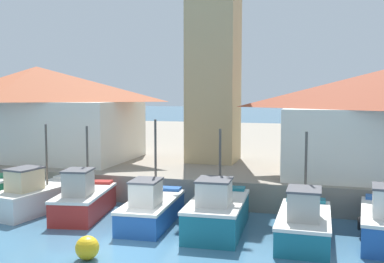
{
  "coord_description": "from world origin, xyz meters",
  "views": [
    {
      "loc": [
        6.66,
        -14.2,
        5.56
      ],
      "look_at": [
        0.16,
        8.11,
        3.5
      ],
      "focal_mm": 42.0,
      "sensor_mm": 36.0,
      "label": 1
    }
  ],
  "objects_px": {
    "fishing_boat_mid_left": "(151,208)",
    "fishing_boat_left_outer": "(37,195)",
    "fishing_boat_mid_right": "(304,222)",
    "clock_tower": "(214,24)",
    "fishing_boat_left_inner": "(84,200)",
    "warehouse_left": "(38,111)",
    "fishing_boat_center": "(217,212)",
    "mooring_buoy": "(87,248)",
    "dock_worker_near_tower": "(309,163)"
  },
  "relations": [
    {
      "from": "fishing_boat_left_outer",
      "to": "clock_tower",
      "type": "height_order",
      "value": "clock_tower"
    },
    {
      "from": "warehouse_left",
      "to": "fishing_boat_left_inner",
      "type": "bearing_deg",
      "value": -44.28
    },
    {
      "from": "clock_tower",
      "to": "warehouse_left",
      "type": "relative_size",
      "value": 1.37
    },
    {
      "from": "fishing_boat_left_outer",
      "to": "fishing_boat_mid_right",
      "type": "relative_size",
      "value": 1.11
    },
    {
      "from": "dock_worker_near_tower",
      "to": "warehouse_left",
      "type": "bearing_deg",
      "value": 170.5
    },
    {
      "from": "fishing_boat_center",
      "to": "warehouse_left",
      "type": "relative_size",
      "value": 0.37
    },
    {
      "from": "warehouse_left",
      "to": "dock_worker_near_tower",
      "type": "bearing_deg",
      "value": -9.5
    },
    {
      "from": "fishing_boat_mid_right",
      "to": "dock_worker_near_tower",
      "type": "height_order",
      "value": "fishing_boat_mid_right"
    },
    {
      "from": "fishing_boat_left_outer",
      "to": "warehouse_left",
      "type": "bearing_deg",
      "value": 124.35
    },
    {
      "from": "fishing_boat_mid_right",
      "to": "fishing_boat_center",
      "type": "bearing_deg",
      "value": 176.2
    },
    {
      "from": "fishing_boat_left_outer",
      "to": "warehouse_left",
      "type": "xyz_separation_m",
      "value": [
        -4.66,
        6.82,
        3.58
      ]
    },
    {
      "from": "fishing_boat_mid_right",
      "to": "mooring_buoy",
      "type": "xyz_separation_m",
      "value": [
        -6.83,
        -3.96,
        -0.31
      ]
    },
    {
      "from": "fishing_boat_left_outer",
      "to": "dock_worker_near_tower",
      "type": "height_order",
      "value": "fishing_boat_left_outer"
    },
    {
      "from": "fishing_boat_left_outer",
      "to": "dock_worker_near_tower",
      "type": "relative_size",
      "value": 3.06
    },
    {
      "from": "fishing_boat_left_inner",
      "to": "clock_tower",
      "type": "xyz_separation_m",
      "value": [
        3.82,
        8.81,
        8.82
      ]
    },
    {
      "from": "fishing_boat_center",
      "to": "mooring_buoy",
      "type": "xyz_separation_m",
      "value": [
        -3.45,
        -4.18,
        -0.39
      ]
    },
    {
      "from": "fishing_boat_left_inner",
      "to": "warehouse_left",
      "type": "height_order",
      "value": "warehouse_left"
    },
    {
      "from": "fishing_boat_mid_left",
      "to": "fishing_boat_left_inner",
      "type": "bearing_deg",
      "value": 175.66
    },
    {
      "from": "mooring_buoy",
      "to": "clock_tower",
      "type": "bearing_deg",
      "value": 85.49
    },
    {
      "from": "fishing_boat_mid_left",
      "to": "fishing_boat_left_outer",
      "type": "bearing_deg",
      "value": 175.36
    },
    {
      "from": "warehouse_left",
      "to": "mooring_buoy",
      "type": "height_order",
      "value": "warehouse_left"
    },
    {
      "from": "fishing_boat_mid_right",
      "to": "dock_worker_near_tower",
      "type": "xyz_separation_m",
      "value": [
        0.03,
        4.89,
        1.5
      ]
    },
    {
      "from": "fishing_boat_left_inner",
      "to": "mooring_buoy",
      "type": "height_order",
      "value": "fishing_boat_left_inner"
    },
    {
      "from": "fishing_boat_mid_left",
      "to": "fishing_boat_center",
      "type": "xyz_separation_m",
      "value": [
        2.88,
        -0.19,
        0.11
      ]
    },
    {
      "from": "fishing_boat_left_outer",
      "to": "mooring_buoy",
      "type": "distance_m",
      "value": 7.21
    },
    {
      "from": "fishing_boat_left_outer",
      "to": "fishing_boat_left_inner",
      "type": "height_order",
      "value": "fishing_boat_left_outer"
    },
    {
      "from": "fishing_boat_left_outer",
      "to": "mooring_buoy",
      "type": "relative_size",
      "value": 6.24
    },
    {
      "from": "fishing_boat_mid_left",
      "to": "dock_worker_near_tower",
      "type": "relative_size",
      "value": 2.86
    },
    {
      "from": "dock_worker_near_tower",
      "to": "fishing_boat_center",
      "type": "bearing_deg",
      "value": -126.12
    },
    {
      "from": "fishing_boat_mid_left",
      "to": "dock_worker_near_tower",
      "type": "height_order",
      "value": "fishing_boat_mid_left"
    },
    {
      "from": "mooring_buoy",
      "to": "dock_worker_near_tower",
      "type": "xyz_separation_m",
      "value": [
        6.86,
        8.85,
        1.8
      ]
    },
    {
      "from": "fishing_boat_mid_left",
      "to": "warehouse_left",
      "type": "height_order",
      "value": "warehouse_left"
    },
    {
      "from": "fishing_boat_mid_right",
      "to": "clock_tower",
      "type": "distance_m",
      "value": 14.2
    },
    {
      "from": "fishing_boat_mid_left",
      "to": "dock_worker_near_tower",
      "type": "distance_m",
      "value": 7.87
    },
    {
      "from": "mooring_buoy",
      "to": "fishing_boat_left_outer",
      "type": "bearing_deg",
      "value": 137.69
    },
    {
      "from": "fishing_boat_mid_left",
      "to": "mooring_buoy",
      "type": "relative_size",
      "value": 5.84
    },
    {
      "from": "fishing_boat_left_inner",
      "to": "fishing_boat_center",
      "type": "xyz_separation_m",
      "value": [
        6.22,
        -0.44,
        0.04
      ]
    },
    {
      "from": "warehouse_left",
      "to": "fishing_boat_left_outer",
      "type": "bearing_deg",
      "value": -55.65
    },
    {
      "from": "clock_tower",
      "to": "warehouse_left",
      "type": "height_order",
      "value": "clock_tower"
    },
    {
      "from": "fishing_boat_mid_right",
      "to": "mooring_buoy",
      "type": "height_order",
      "value": "fishing_boat_mid_right"
    },
    {
      "from": "fishing_boat_center",
      "to": "warehouse_left",
      "type": "height_order",
      "value": "warehouse_left"
    },
    {
      "from": "fishing_boat_left_inner",
      "to": "warehouse_left",
      "type": "distance_m",
      "value": 10.71
    },
    {
      "from": "fishing_boat_left_inner",
      "to": "fishing_boat_mid_left",
      "type": "bearing_deg",
      "value": -4.34
    },
    {
      "from": "fishing_boat_left_inner",
      "to": "fishing_boat_mid_left",
      "type": "xyz_separation_m",
      "value": [
        3.33,
        -0.25,
        -0.07
      ]
    },
    {
      "from": "fishing_boat_center",
      "to": "fishing_boat_mid_left",
      "type": "bearing_deg",
      "value": 176.29
    },
    {
      "from": "fishing_boat_left_outer",
      "to": "fishing_boat_center",
      "type": "xyz_separation_m",
      "value": [
        8.78,
        -0.67,
        0.06
      ]
    },
    {
      "from": "mooring_buoy",
      "to": "dock_worker_near_tower",
      "type": "relative_size",
      "value": 0.49
    },
    {
      "from": "fishing_boat_center",
      "to": "clock_tower",
      "type": "relative_size",
      "value": 0.27
    },
    {
      "from": "clock_tower",
      "to": "dock_worker_near_tower",
      "type": "xyz_separation_m",
      "value": [
        5.8,
        -4.58,
        -7.37
      ]
    },
    {
      "from": "fishing_boat_left_outer",
      "to": "clock_tower",
      "type": "bearing_deg",
      "value": 53.35
    }
  ]
}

